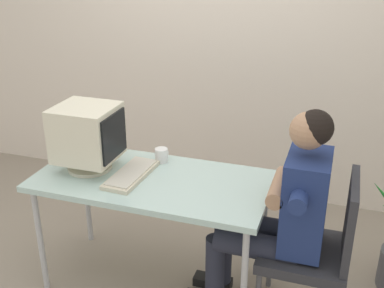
% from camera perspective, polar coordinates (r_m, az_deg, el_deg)
% --- Properties ---
extents(ground_plane, '(12.00, 12.00, 0.00)m').
position_cam_1_polar(ground_plane, '(3.18, -4.36, -15.97)').
color(ground_plane, gray).
extents(wall_back, '(8.00, 0.10, 3.00)m').
position_cam_1_polar(wall_back, '(3.76, 7.83, 15.24)').
color(wall_back, beige).
rests_on(wall_back, ground_plane).
extents(desk, '(1.37, 0.67, 0.74)m').
position_cam_1_polar(desk, '(2.80, -4.78, -5.10)').
color(desk, '#B7B7BC').
rests_on(desk, ground_plane).
extents(crt_monitor, '(0.36, 0.33, 0.40)m').
position_cam_1_polar(crt_monitor, '(2.85, -12.47, 1.14)').
color(crt_monitor, beige).
rests_on(crt_monitor, desk).
extents(keyboard, '(0.19, 0.44, 0.03)m').
position_cam_1_polar(keyboard, '(2.81, -7.28, -3.59)').
color(keyboard, beige).
rests_on(keyboard, desk).
extents(office_chair, '(0.46, 0.46, 0.91)m').
position_cam_1_polar(office_chair, '(2.70, 14.91, -11.58)').
color(office_chair, '#4C4C51').
rests_on(office_chair, ground_plane).
extents(person_seated, '(0.75, 0.54, 1.26)m').
position_cam_1_polar(person_seated, '(2.62, 10.52, -7.88)').
color(person_seated, navy).
rests_on(person_seated, ground_plane).
extents(desk_mug, '(0.08, 0.09, 0.09)m').
position_cam_1_polar(desk_mug, '(2.96, -3.66, -1.32)').
color(desk_mug, white).
rests_on(desk_mug, desk).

